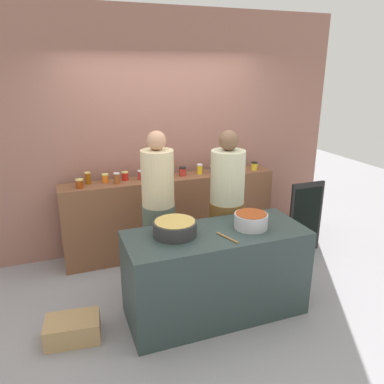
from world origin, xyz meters
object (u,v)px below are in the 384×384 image
(preserve_jar_5, at_px, (141,175))
(preserve_jar_6, at_px, (156,173))
(wooden_spoon, at_px, (227,238))
(preserve_jar_12, at_px, (232,165))
(bread_crate, at_px, (73,329))
(preserve_jar_10, at_px, (213,169))
(preserve_jar_4, at_px, (125,176))
(preserve_jar_1, at_px, (88,178))
(preserve_jar_0, at_px, (80,183))
(cook_in_cap, at_px, (226,215))
(preserve_jar_8, at_px, (183,171))
(preserve_jar_13, at_px, (254,166))
(preserve_jar_7, at_px, (169,171))
(cooking_pot_center, at_px, (251,221))
(cooking_pot_left, at_px, (175,228))
(preserve_jar_3, at_px, (117,178))
(preserve_jar_2, at_px, (105,178))
(preserve_jar_9, at_px, (200,169))
(cook_with_tongs, at_px, (159,219))
(chalkboard_sign, at_px, (305,217))
(preserve_jar_11, at_px, (218,168))

(preserve_jar_5, relative_size, preserve_jar_6, 1.02)
(wooden_spoon, bearing_deg, preserve_jar_12, 62.83)
(wooden_spoon, distance_m, bread_crate, 1.59)
(preserve_jar_10, bearing_deg, preserve_jar_4, 175.22)
(preserve_jar_1, bearing_deg, preserve_jar_5, -3.98)
(preserve_jar_10, bearing_deg, preserve_jar_1, 176.54)
(preserve_jar_0, height_order, cook_in_cap, cook_in_cap)
(preserve_jar_8, xyz_separation_m, preserve_jar_13, (0.98, -0.06, -0.00))
(bread_crate, bearing_deg, preserve_jar_6, 50.03)
(preserve_jar_0, relative_size, bread_crate, 0.22)
(preserve_jar_7, relative_size, bread_crate, 0.28)
(preserve_jar_1, height_order, wooden_spoon, preserve_jar_1)
(cooking_pot_center, bearing_deg, preserve_jar_7, 103.04)
(preserve_jar_10, bearing_deg, preserve_jar_13, -2.27)
(preserve_jar_10, distance_m, cooking_pot_left, 1.61)
(preserve_jar_13, bearing_deg, cook_in_cap, -134.22)
(preserve_jar_4, relative_size, cooking_pot_center, 0.33)
(preserve_jar_3, bearing_deg, preserve_jar_0, -177.76)
(preserve_jar_2, bearing_deg, preserve_jar_7, 0.68)
(preserve_jar_7, xyz_separation_m, preserve_jar_9, (0.39, -0.03, -0.00))
(preserve_jar_9, height_order, cooking_pot_left, preserve_jar_9)
(preserve_jar_3, height_order, preserve_jar_13, preserve_jar_3)
(preserve_jar_0, relative_size, cook_with_tongs, 0.06)
(preserve_jar_6, relative_size, cooking_pot_center, 0.36)
(preserve_jar_13, bearing_deg, preserve_jar_4, 176.08)
(cook_with_tongs, xyz_separation_m, bread_crate, (-0.97, -0.59, -0.68))
(bread_crate, bearing_deg, preserve_jar_9, 37.96)
(cooking_pot_left, relative_size, cooking_pot_center, 1.25)
(cooking_pot_left, bearing_deg, bread_crate, 179.71)
(preserve_jar_5, xyz_separation_m, chalkboard_sign, (1.98, -0.63, -0.59))
(preserve_jar_5, xyz_separation_m, cooking_pot_left, (-0.01, -1.35, -0.14))
(preserve_jar_7, height_order, chalkboard_sign, preserve_jar_7)
(preserve_jar_5, xyz_separation_m, preserve_jar_10, (0.92, -0.05, -0.00))
(wooden_spoon, bearing_deg, preserve_jar_13, 53.75)
(preserve_jar_0, xyz_separation_m, preserve_jar_4, (0.54, 0.12, 0.00))
(preserve_jar_6, height_order, cooking_pot_left, preserve_jar_6)
(cooking_pot_center, bearing_deg, cooking_pot_left, 172.86)
(preserve_jar_10, height_order, bread_crate, preserve_jar_10)
(preserve_jar_0, distance_m, preserve_jar_6, 0.93)
(preserve_jar_2, distance_m, preserve_jar_4, 0.24)
(preserve_jar_1, xyz_separation_m, preserve_jar_5, (0.62, -0.04, -0.01))
(preserve_jar_2, xyz_separation_m, cook_with_tongs, (0.43, -0.79, -0.28))
(preserve_jar_10, relative_size, preserve_jar_11, 0.96)
(preserve_jar_1, xyz_separation_m, preserve_jar_2, (0.20, -0.01, -0.02))
(preserve_jar_8, distance_m, preserve_jar_11, 0.50)
(cooking_pot_center, height_order, cook_with_tongs, cook_with_tongs)
(preserve_jar_6, bearing_deg, cook_with_tongs, -103.46)
(preserve_jar_0, distance_m, cooking_pot_center, 1.99)
(preserve_jar_8, distance_m, preserve_jar_12, 0.70)
(preserve_jar_12, height_order, preserve_jar_13, preserve_jar_12)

